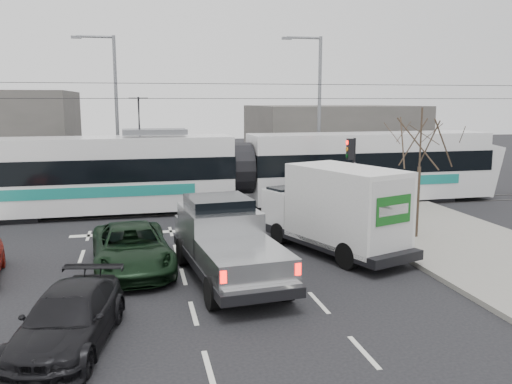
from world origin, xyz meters
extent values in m
plane|color=black|center=(0.00, 0.00, 0.00)|extent=(120.00, 120.00, 0.00)
cube|color=gray|center=(9.00, 0.00, 0.07)|extent=(6.00, 60.00, 0.15)
cube|color=#33302D|center=(0.00, 10.00, 0.01)|extent=(60.00, 1.60, 0.03)
cube|color=#635D59|center=(12.00, 24.00, 2.50)|extent=(12.00, 10.00, 5.00)
cylinder|color=#47382B|center=(7.60, 2.50, 1.52)|extent=(0.14, 0.14, 2.75)
cylinder|color=#47382B|center=(7.60, 2.50, 4.03)|extent=(0.07, 0.07, 2.25)
cylinder|color=black|center=(6.60, 6.50, 1.95)|extent=(0.12, 0.12, 3.60)
cube|color=black|center=(6.40, 6.50, 3.25)|extent=(0.28, 0.28, 0.95)
cylinder|color=#FF0C07|center=(6.25, 6.50, 3.55)|extent=(0.06, 0.20, 0.20)
cylinder|color=orange|center=(6.25, 6.50, 3.25)|extent=(0.06, 0.20, 0.20)
cylinder|color=#05330C|center=(6.25, 6.50, 2.95)|extent=(0.06, 0.20, 0.20)
cube|color=white|center=(6.58, 6.35, 2.45)|extent=(0.02, 0.30, 0.40)
cylinder|color=slate|center=(7.50, 14.00, 4.50)|extent=(0.20, 0.20, 9.00)
cylinder|color=slate|center=(6.50, 14.00, 8.90)|extent=(2.00, 0.14, 0.14)
cube|color=slate|center=(5.50, 14.00, 8.85)|extent=(0.55, 0.25, 0.14)
cylinder|color=slate|center=(-4.00, 16.00, 4.50)|extent=(0.20, 0.20, 9.00)
cylinder|color=slate|center=(-5.00, 16.00, 8.90)|extent=(2.00, 0.14, 0.14)
cube|color=slate|center=(-6.00, 16.00, 8.85)|extent=(0.55, 0.25, 0.14)
cylinder|color=black|center=(0.00, 10.00, 5.50)|extent=(60.00, 0.03, 0.03)
cylinder|color=black|center=(0.00, 10.00, 6.20)|extent=(60.00, 0.03, 0.03)
cube|color=white|center=(-4.91, 10.11, 1.03)|extent=(12.98, 2.99, 1.57)
cube|color=black|center=(-4.91, 10.11, 2.25)|extent=(13.05, 3.02, 1.07)
cube|color=white|center=(-4.91, 10.11, 3.21)|extent=(12.98, 2.88, 1.00)
cube|color=#197E75|center=(-4.88, 8.74, 1.32)|extent=(9.05, 0.22, 0.50)
cube|color=white|center=(9.13, 10.42, 1.03)|extent=(12.98, 2.99, 1.57)
cube|color=black|center=(9.13, 10.42, 2.25)|extent=(13.05, 3.02, 1.07)
cube|color=white|center=(9.13, 10.42, 3.21)|extent=(12.98, 2.88, 1.00)
cube|color=#197E75|center=(9.16, 9.05, 1.32)|extent=(9.05, 0.22, 0.50)
cylinder|color=black|center=(2.11, 10.27, 2.03)|extent=(1.06, 2.62, 2.60)
cube|color=slate|center=(-2.10, 10.17, 3.93)|extent=(3.05, 1.69, 0.25)
cube|color=black|center=(-8.43, 10.04, 0.18)|extent=(2.06, 2.35, 0.36)
cube|color=black|center=(0.00, 10.22, 0.18)|extent=(2.06, 2.35, 0.36)
cube|color=black|center=(4.22, 10.31, 0.18)|extent=(2.06, 2.35, 0.36)
cube|color=black|center=(12.65, 10.49, 0.18)|extent=(2.06, 2.35, 0.36)
cube|color=black|center=(-0.36, -0.68, 0.61)|extent=(2.89, 6.68, 0.28)
cube|color=#A2A4A7|center=(-0.48, 0.48, 1.40)|extent=(2.46, 2.93, 1.29)
cube|color=black|center=(-0.49, 0.59, 2.07)|extent=(2.09, 2.13, 0.61)
cube|color=#A2A4A7|center=(-0.64, 2.03, 1.14)|extent=(2.23, 1.38, 0.61)
cube|color=#A2A4A7|center=(-0.21, -2.10, 1.06)|extent=(2.48, 3.13, 0.73)
cube|color=silver|center=(-0.04, -3.78, 0.76)|extent=(2.07, 0.41, 0.20)
cube|color=#FF0C07|center=(-1.03, -3.75, 1.17)|extent=(0.16, 0.11, 0.31)
cube|color=#FF0C07|center=(0.93, -3.55, 1.17)|extent=(0.16, 0.11, 0.31)
cylinder|color=black|center=(-1.59, 1.28, 0.45)|extent=(0.40, 0.92, 0.89)
cylinder|color=black|center=(0.45, 1.49, 0.45)|extent=(0.40, 0.92, 0.89)
cylinder|color=black|center=(-1.17, -2.85, 0.45)|extent=(0.40, 0.92, 0.89)
cylinder|color=black|center=(0.88, -2.64, 0.45)|extent=(0.40, 0.92, 0.89)
cube|color=black|center=(3.83, 1.59, 0.49)|extent=(4.23, 6.65, 0.31)
cube|color=white|center=(2.99, 3.83, 1.26)|extent=(2.45, 2.13, 1.44)
cube|color=black|center=(2.95, 3.95, 1.80)|extent=(2.01, 1.56, 0.54)
cube|color=silver|center=(4.05, 1.00, 1.82)|extent=(3.52, 4.77, 2.65)
cube|color=silver|center=(4.80, -0.98, 1.82)|extent=(1.79, 0.71, 2.33)
cube|color=#135618|center=(4.81, -1.03, 2.03)|extent=(1.42, 0.55, 0.90)
cube|color=black|center=(4.87, -1.18, 0.40)|extent=(1.90, 0.89, 0.16)
cylinder|color=black|center=(2.23, 3.15, 0.40)|extent=(0.54, 0.85, 0.81)
cylinder|color=black|center=(4.01, 3.81, 0.40)|extent=(0.54, 0.85, 0.81)
cylinder|color=black|center=(3.56, -0.39, 0.45)|extent=(0.57, 0.94, 0.90)
cylinder|color=black|center=(5.34, 0.28, 0.45)|extent=(0.57, 0.94, 0.90)
cube|color=black|center=(5.50, 6.39, 0.49)|extent=(2.18, 4.66, 0.22)
cube|color=black|center=(5.59, 7.20, 1.12)|extent=(1.84, 2.07, 1.03)
cube|color=black|center=(5.61, 7.29, 1.66)|extent=(1.56, 1.51, 0.49)
cube|color=black|center=(5.72, 8.27, 0.92)|extent=(1.67, 0.99, 0.49)
cube|color=black|center=(5.38, 5.41, 0.85)|extent=(1.86, 2.20, 0.58)
cube|color=silver|center=(5.25, 4.25, 0.61)|extent=(1.54, 0.34, 0.16)
cube|color=#590505|center=(4.53, 4.42, 0.94)|extent=(0.13, 0.09, 0.25)
cube|color=#590505|center=(5.99, 4.25, 0.94)|extent=(0.13, 0.09, 0.25)
cylinder|color=black|center=(4.91, 7.91, 0.36)|extent=(0.33, 0.74, 0.72)
cylinder|color=black|center=(6.43, 7.73, 0.36)|extent=(0.33, 0.74, 0.72)
cylinder|color=black|center=(4.57, 5.05, 0.36)|extent=(0.33, 0.74, 0.72)
cylinder|color=black|center=(6.09, 4.87, 0.36)|extent=(0.33, 0.74, 0.72)
imported|color=black|center=(-3.24, 1.06, 0.72)|extent=(2.80, 5.37, 1.45)
imported|color=black|center=(-4.59, -4.31, 0.64)|extent=(2.64, 4.70, 1.29)
camera|label=1|loc=(-2.99, -16.27, 5.43)|focal=38.00mm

